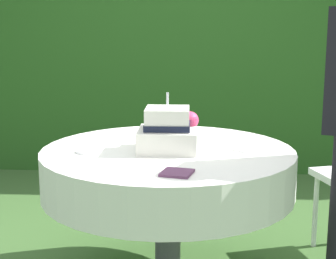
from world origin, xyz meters
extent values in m
cube|color=#28561E|center=(0.00, 2.35, 1.11)|extent=(6.72, 0.46, 2.22)
cylinder|color=#4C4C51|center=(0.00, 0.00, 0.35)|extent=(0.13, 0.13, 0.70)
cylinder|color=olive|center=(0.00, 0.00, 0.71)|extent=(1.21, 1.21, 0.03)
cylinder|color=white|center=(0.00, 0.00, 0.62)|extent=(1.24, 1.24, 0.22)
cube|color=white|center=(0.00, -0.03, 0.78)|extent=(0.28, 0.28, 0.10)
cube|color=white|center=(0.00, -0.03, 0.88)|extent=(0.21, 0.21, 0.10)
cube|color=black|center=(0.00, -0.03, 0.85)|extent=(0.22, 0.22, 0.03)
sphere|color=#D13866|center=(0.11, 0.08, 0.86)|extent=(0.09, 0.09, 0.09)
cylinder|color=silver|center=(0.00, -0.03, 0.97)|extent=(0.01, 0.01, 0.07)
cylinder|color=white|center=(0.38, -0.01, 0.73)|extent=(0.11, 0.11, 0.01)
cylinder|color=white|center=(0.08, 0.39, 0.73)|extent=(0.12, 0.12, 0.01)
cylinder|color=white|center=(-0.38, -0.09, 0.73)|extent=(0.11, 0.11, 0.01)
cube|color=#603856|center=(0.06, -0.44, 0.73)|extent=(0.15, 0.15, 0.01)
cylinder|color=white|center=(0.86, 0.54, 0.23)|extent=(0.03, 0.03, 0.45)
camera|label=1|loc=(0.14, -2.44, 1.31)|focal=54.70mm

